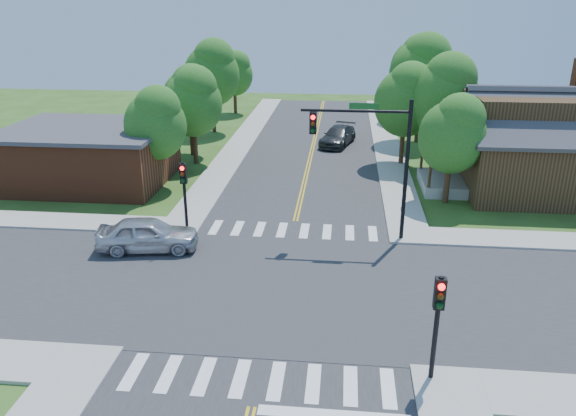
# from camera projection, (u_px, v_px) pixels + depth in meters

# --- Properties ---
(ground) EXTENTS (100.00, 100.00, 0.00)m
(ground) POSITION_uv_depth(u_px,v_px,m) (280.00, 288.00, 24.07)
(ground) COLOR #304916
(ground) RESTS_ON ground
(road_ns) EXTENTS (10.00, 90.00, 0.04)m
(road_ns) POSITION_uv_depth(u_px,v_px,m) (280.00, 288.00, 24.07)
(road_ns) COLOR #2D2D30
(road_ns) RESTS_ON ground
(road_ew) EXTENTS (90.00, 10.00, 0.04)m
(road_ew) POSITION_uv_depth(u_px,v_px,m) (280.00, 287.00, 24.06)
(road_ew) COLOR #2D2D30
(road_ew) RESTS_ON ground
(intersection_patch) EXTENTS (10.20, 10.20, 0.06)m
(intersection_patch) POSITION_uv_depth(u_px,v_px,m) (280.00, 288.00, 24.07)
(intersection_patch) COLOR #2D2D30
(intersection_patch) RESTS_ON ground
(sidewalk_ne) EXTENTS (40.00, 40.00, 0.14)m
(sidewalk_ne) POSITION_uv_depth(u_px,v_px,m) (543.00, 183.00, 37.25)
(sidewalk_ne) COLOR #9E9B93
(sidewalk_ne) RESTS_ON ground
(sidewalk_nw) EXTENTS (40.00, 40.00, 0.14)m
(sidewalk_nw) POSITION_uv_depth(u_px,v_px,m) (86.00, 169.00, 40.23)
(sidewalk_nw) COLOR #9E9B93
(sidewalk_nw) RESTS_ON ground
(crosswalk_north) EXTENTS (8.85, 2.00, 0.01)m
(crosswalk_north) POSITION_uv_depth(u_px,v_px,m) (293.00, 230.00, 29.82)
(crosswalk_north) COLOR white
(crosswalk_north) RESTS_ON ground
(crosswalk_south) EXTENTS (8.85, 2.00, 0.01)m
(crosswalk_south) POSITION_uv_depth(u_px,v_px,m) (258.00, 379.00, 18.30)
(crosswalk_south) COLOR white
(crosswalk_south) RESTS_ON ground
(centerline) EXTENTS (0.30, 90.00, 0.01)m
(centerline) POSITION_uv_depth(u_px,v_px,m) (280.00, 287.00, 24.06)
(centerline) COLOR gold
(centerline) RESTS_ON ground
(stop_bar) EXTENTS (4.60, 0.45, 0.09)m
(stop_bar) POSITION_uv_depth(u_px,v_px,m) (334.00, 416.00, 16.78)
(stop_bar) COLOR white
(stop_bar) RESTS_ON ground
(signal_mast_ne) EXTENTS (5.30, 0.42, 7.20)m
(signal_mast_ne) POSITION_uv_depth(u_px,v_px,m) (373.00, 147.00, 27.16)
(signal_mast_ne) COLOR black
(signal_mast_ne) RESTS_ON ground
(signal_pole_se) EXTENTS (0.34, 0.42, 3.80)m
(signal_pole_se) POSITION_uv_depth(u_px,v_px,m) (438.00, 310.00, 17.37)
(signal_pole_se) COLOR black
(signal_pole_se) RESTS_ON ground
(signal_pole_nw) EXTENTS (0.34, 0.42, 3.80)m
(signal_pole_nw) POSITION_uv_depth(u_px,v_px,m) (184.00, 184.00, 28.83)
(signal_pole_nw) COLOR black
(signal_pole_nw) RESTS_ON ground
(house_ne) EXTENTS (13.05, 8.80, 7.11)m
(house_ne) POSITION_uv_depth(u_px,v_px,m) (548.00, 140.00, 34.69)
(house_ne) COLOR #301F10
(house_ne) RESTS_ON ground
(building_nw) EXTENTS (10.40, 8.40, 3.73)m
(building_nw) POSITION_uv_depth(u_px,v_px,m) (89.00, 155.00, 37.00)
(building_nw) COLOR brown
(building_nw) RESTS_ON ground
(tree_e_a) EXTENTS (3.90, 3.71, 6.64)m
(tree_e_a) POSITION_uv_depth(u_px,v_px,m) (454.00, 132.00, 32.32)
(tree_e_a) COLOR #382314
(tree_e_a) RESTS_ON ground
(tree_e_b) EXTENTS (4.87, 4.62, 8.27)m
(tree_e_b) POSITION_uv_depth(u_px,v_px,m) (445.00, 93.00, 38.38)
(tree_e_b) COLOR #382314
(tree_e_b) RESTS_ON ground
(tree_e_c) EXTENTS (5.33, 5.06, 9.06)m
(tree_e_c) POSITION_uv_depth(u_px,v_px,m) (423.00, 71.00, 45.49)
(tree_e_c) COLOR #382314
(tree_e_c) RESTS_ON ground
(tree_e_d) EXTENTS (4.94, 4.70, 8.40)m
(tree_e_d) POSITION_uv_depth(u_px,v_px,m) (417.00, 64.00, 53.45)
(tree_e_d) COLOR #382314
(tree_e_d) RESTS_ON ground
(tree_w_a) EXTENTS (3.91, 3.72, 6.65)m
(tree_w_a) POSITION_uv_depth(u_px,v_px,m) (156.00, 121.00, 35.01)
(tree_w_a) COLOR #382314
(tree_w_a) RESTS_ON ground
(tree_w_b) EXTENTS (4.14, 3.93, 7.03)m
(tree_w_b) POSITION_uv_depth(u_px,v_px,m) (190.00, 96.00, 42.27)
(tree_w_b) COLOR #382314
(tree_w_b) RESTS_ON ground
(tree_w_c) EXTENTS (4.90, 4.66, 8.33)m
(tree_w_c) POSITION_uv_depth(u_px,v_px,m) (212.00, 71.00, 49.17)
(tree_w_c) COLOR #382314
(tree_w_c) RESTS_ON ground
(tree_w_d) EXTENTS (3.82, 3.63, 6.50)m
(tree_w_d) POSITION_uv_depth(u_px,v_px,m) (235.00, 72.00, 57.62)
(tree_w_d) COLOR #382314
(tree_w_d) RESTS_ON ground
(tree_house) EXTENTS (4.41, 4.19, 7.50)m
(tree_house) POSITION_uv_depth(u_px,v_px,m) (407.00, 98.00, 39.60)
(tree_house) COLOR #382314
(tree_house) RESTS_ON ground
(tree_bldg) EXTENTS (4.24, 4.03, 7.22)m
(tree_bldg) POSITION_uv_depth(u_px,v_px,m) (193.00, 100.00, 40.01)
(tree_bldg) COLOR #382314
(tree_bldg) RESTS_ON ground
(car_silver) EXTENTS (3.37, 5.44, 1.66)m
(car_silver) POSITION_uv_depth(u_px,v_px,m) (148.00, 235.00, 27.30)
(car_silver) COLOR silver
(car_silver) RESTS_ON ground
(car_dgrey) EXTENTS (4.75, 6.24, 1.50)m
(car_dgrey) POSITION_uv_depth(u_px,v_px,m) (338.00, 136.00, 46.44)
(car_dgrey) COLOR #2B2E30
(car_dgrey) RESTS_ON ground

